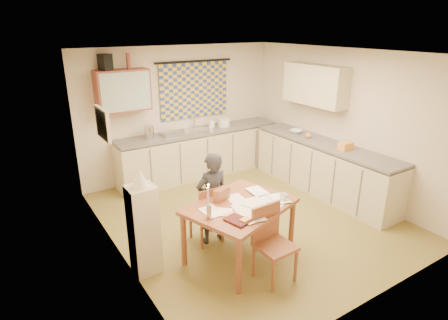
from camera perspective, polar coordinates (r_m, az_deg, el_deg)
floor at (r=5.98m, az=3.61°, el=-8.74°), size 4.00×4.50×0.02m
ceiling at (r=5.25m, az=4.22°, el=16.13°), size 4.00×4.50×0.02m
wall_back at (r=7.36m, az=-6.66°, el=7.25°), size 4.00×0.02×2.50m
wall_front at (r=4.02m, az=23.39°, el=-5.40°), size 4.00×0.02×2.50m
wall_left at (r=4.64m, az=-16.56°, el=-1.19°), size 0.02×4.50×2.50m
wall_right at (r=6.83m, az=17.67°, el=5.44°), size 0.02×4.50×2.50m
window_blind at (r=7.38m, az=-4.52°, el=10.53°), size 1.45×0.03×1.05m
curtain_rod at (r=7.29m, az=-4.57°, el=14.77°), size 1.60×0.04×0.04m
wall_cabinet at (r=6.67m, az=-15.17°, el=10.19°), size 0.90×0.34×0.70m
wall_cabinet_glass at (r=6.51m, az=-14.69°, el=10.01°), size 0.84×0.02×0.64m
upper_cabinet_right at (r=6.94m, az=13.73°, el=11.10°), size 0.34×1.30×0.70m
framed_print at (r=4.89m, az=-18.00°, el=5.27°), size 0.04×0.50×0.40m
print_canvas at (r=4.89m, az=-17.72°, el=5.32°), size 0.01×0.42×0.32m
counter_back at (r=7.42m, az=-3.67°, el=1.04°), size 3.30×0.62×0.92m
counter_right at (r=6.89m, az=14.83°, el=-1.15°), size 0.62×2.95×0.92m
stove at (r=6.36m, az=20.96°, el=-3.95°), size 0.54×0.54×0.85m
sink at (r=7.28m, az=-3.93°, el=4.19°), size 0.67×0.61×0.10m
tap at (r=7.39m, az=-4.54°, el=5.87°), size 0.03×0.03×0.28m
dish_rack at (r=7.01m, az=-8.14°, el=4.00°), size 0.36×0.31×0.06m
kettle at (r=6.83m, az=-11.37°, el=4.17°), size 0.22×0.22×0.24m
mixing_bowl at (r=7.54m, az=-0.02°, el=5.74°), size 0.31×0.31×0.16m
soap_bottle at (r=7.44m, az=-1.91°, el=5.71°), size 0.14×0.14×0.20m
bowl at (r=7.22m, az=10.93°, el=4.30°), size 0.39×0.39×0.06m
orange_bag at (r=6.45m, az=18.05°, el=2.06°), size 0.23×0.17×0.12m
fruit_orange at (r=6.93m, az=12.74°, el=3.68°), size 0.10×0.10×0.10m
speaker at (r=6.54m, az=-17.67°, el=14.03°), size 0.21×0.24×0.26m
bottle_green at (r=6.57m, az=-16.82°, el=14.13°), size 0.07×0.07×0.26m
bottle_brown at (r=6.65m, az=-14.40°, el=14.42°), size 0.09×0.09×0.26m
dining_table at (r=4.87m, az=2.40°, el=-10.67°), size 1.52×1.32×0.75m
chair_far at (r=5.26m, az=-2.60°, el=-9.65°), size 0.39×0.39×0.85m
chair_near at (r=4.58m, az=7.57°, el=-14.51°), size 0.42×0.42×0.91m
person at (r=5.07m, az=-1.81°, el=-5.87°), size 0.48×0.33×1.30m
shelf_stand at (r=4.61m, az=-12.10°, el=-10.41°), size 0.32×0.30×1.13m
lampshade at (r=4.31m, az=-12.74°, el=-2.66°), size 0.20×0.20×0.22m
letter_rack at (r=4.76m, az=-0.38°, el=-5.26°), size 0.24×0.17×0.16m
mug at (r=4.83m, az=9.09°, el=-5.58°), size 0.12×0.12×0.09m
magazine at (r=4.24m, az=1.14°, el=-9.68°), size 0.34×0.38×0.03m
book at (r=4.34m, az=0.71°, el=-9.00°), size 0.18×0.24×0.02m
orange_box at (r=4.30m, az=3.32°, el=-9.18°), size 0.13×0.10×0.04m
eyeglasses at (r=4.67m, az=6.59°, el=-6.89°), size 0.13×0.11×0.02m
candle_holder at (r=4.34m, az=-2.30°, el=-7.80°), size 0.07×0.07×0.18m
candle at (r=4.23m, az=-2.45°, el=-5.55°), size 0.03×0.03×0.22m
candle_flame at (r=4.21m, az=-2.42°, el=-3.83°), size 0.02×0.02×0.02m
papers at (r=4.67m, az=4.29°, el=-6.80°), size 1.14×0.85×0.02m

